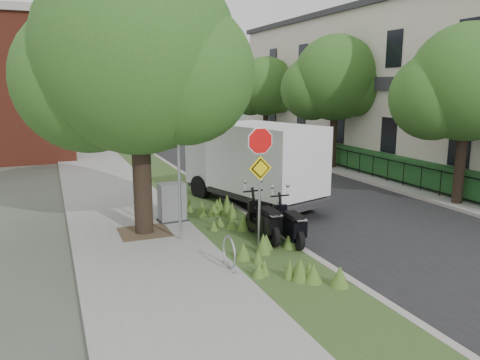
# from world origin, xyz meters

# --- Properties ---
(ground) EXTENTS (120.00, 120.00, 0.00)m
(ground) POSITION_xyz_m (0.00, 0.00, 0.00)
(ground) COLOR #4C5147
(ground) RESTS_ON ground
(sidewalk_near) EXTENTS (3.50, 60.00, 0.12)m
(sidewalk_near) POSITION_xyz_m (-4.25, 10.00, 0.06)
(sidewalk_near) COLOR gray
(sidewalk_near) RESTS_ON ground
(verge) EXTENTS (2.00, 60.00, 0.12)m
(verge) POSITION_xyz_m (-1.50, 10.00, 0.06)
(verge) COLOR #364B20
(verge) RESTS_ON ground
(kerb_near) EXTENTS (0.20, 60.00, 0.13)m
(kerb_near) POSITION_xyz_m (-0.50, 10.00, 0.07)
(kerb_near) COLOR #9E9991
(kerb_near) RESTS_ON ground
(road) EXTENTS (7.00, 60.00, 0.01)m
(road) POSITION_xyz_m (3.00, 10.00, 0.01)
(road) COLOR black
(road) RESTS_ON ground
(kerb_far) EXTENTS (0.20, 60.00, 0.13)m
(kerb_far) POSITION_xyz_m (6.50, 10.00, 0.07)
(kerb_far) COLOR #9E9991
(kerb_far) RESTS_ON ground
(footpath_far) EXTENTS (3.20, 60.00, 0.12)m
(footpath_far) POSITION_xyz_m (8.20, 10.00, 0.06)
(footpath_far) COLOR gray
(footpath_far) RESTS_ON ground
(street_tree_main) EXTENTS (6.21, 5.54, 7.66)m
(street_tree_main) POSITION_xyz_m (-4.08, 2.86, 4.80)
(street_tree_main) COLOR black
(street_tree_main) RESTS_ON ground
(bare_post) EXTENTS (0.08, 0.08, 4.00)m
(bare_post) POSITION_xyz_m (-3.20, 1.80, 2.12)
(bare_post) COLOR #A5A8AD
(bare_post) RESTS_ON ground
(bike_hoop) EXTENTS (0.06, 0.78, 0.77)m
(bike_hoop) POSITION_xyz_m (-2.70, -0.60, 0.50)
(bike_hoop) COLOR #A5A8AD
(bike_hoop) RESTS_ON ground
(sign_assembly) EXTENTS (0.94, 0.08, 3.22)m
(sign_assembly) POSITION_xyz_m (-1.40, 0.58, 2.33)
(sign_assembly) COLOR #A5A8AD
(sign_assembly) RESTS_ON ground
(fence_far) EXTENTS (0.04, 24.00, 1.00)m
(fence_far) POSITION_xyz_m (7.20, 10.00, 0.67)
(fence_far) COLOR black
(fence_far) RESTS_ON ground
(hedge_far) EXTENTS (1.00, 24.00, 1.10)m
(hedge_far) POSITION_xyz_m (7.90, 10.00, 0.67)
(hedge_far) COLOR #17401C
(hedge_far) RESTS_ON footpath_far
(terrace_houses) EXTENTS (7.40, 26.40, 8.20)m
(terrace_houses) POSITION_xyz_m (11.49, 10.00, 4.16)
(terrace_houses) COLOR #BEB7A2
(terrace_houses) RESTS_ON ground
(far_tree_a) EXTENTS (4.60, 4.10, 6.22)m
(far_tree_a) POSITION_xyz_m (6.94, 2.05, 4.13)
(far_tree_a) COLOR black
(far_tree_a) RESTS_ON ground
(far_tree_b) EXTENTS (4.83, 4.31, 6.56)m
(far_tree_b) POSITION_xyz_m (6.94, 10.05, 4.37)
(far_tree_b) COLOR black
(far_tree_b) RESTS_ON ground
(far_tree_c) EXTENTS (4.37, 3.89, 5.93)m
(far_tree_c) POSITION_xyz_m (6.94, 18.04, 3.95)
(far_tree_c) COLOR black
(far_tree_c) RESTS_ON ground
(scooter_near) EXTENTS (0.41, 1.97, 0.94)m
(scooter_near) POSITION_xyz_m (-1.13, 0.78, 0.58)
(scooter_near) COLOR black
(scooter_near) RESTS_ON ground
(scooter_far) EXTENTS (0.46, 1.86, 0.88)m
(scooter_far) POSITION_xyz_m (-0.61, 0.30, 0.55)
(scooter_far) COLOR black
(scooter_far) RESTS_ON ground
(box_truck) EXTENTS (3.68, 5.90, 2.50)m
(box_truck) POSITION_xyz_m (0.31, 4.70, 1.63)
(box_truck) COLOR #262628
(box_truck) RESTS_ON ground
(utility_cabinet) EXTENTS (0.92, 0.64, 1.18)m
(utility_cabinet) POSITION_xyz_m (-2.97, 3.65, 0.69)
(utility_cabinet) COLOR #262628
(utility_cabinet) RESTS_ON ground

